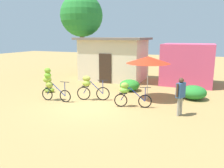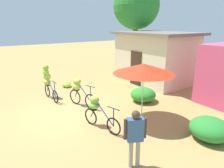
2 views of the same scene
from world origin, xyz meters
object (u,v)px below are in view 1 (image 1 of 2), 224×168
shop_pink (188,64)px  bicycle_near_pile (89,86)px  banana_pile_on_ground (49,90)px  person_vendor (181,93)px  building_low (114,58)px  bicycle_center_loaded (128,93)px  market_umbrella (148,60)px  tree_behind_building (82,16)px  bicycle_leftmost (50,82)px

shop_pink → bicycle_near_pile: bearing=-124.7°
banana_pile_on_ground → person_vendor: (7.37, -1.12, 0.81)m
building_low → shop_pink: building_low is taller
shop_pink → bicycle_center_loaded: shop_pink is taller
building_low → market_umbrella: size_ratio=2.22×
shop_pink → market_umbrella: size_ratio=1.46×
shop_pink → tree_behind_building: 9.20m
building_low → bicycle_leftmost: size_ratio=2.95×
building_low → bicycle_near_pile: building_low is taller
building_low → bicycle_near_pile: 5.83m
person_vendor → banana_pile_on_ground: bearing=171.3°
shop_pink → banana_pile_on_ground: shop_pink is taller
bicycle_near_pile → building_low: bearing=100.2°
bicycle_leftmost → person_vendor: bearing=2.3°
market_umbrella → bicycle_leftmost: market_umbrella is taller
person_vendor → building_low: bearing=131.1°
building_low → bicycle_near_pile: size_ratio=3.08×
market_umbrella → banana_pile_on_ground: bearing=-171.8°
bicycle_leftmost → banana_pile_on_ground: (-1.18, 1.37, -0.80)m
tree_behind_building → bicycle_center_loaded: size_ratio=3.94×
market_umbrella → person_vendor: bearing=-46.4°
bicycle_leftmost → banana_pile_on_ground: size_ratio=2.16×
bicycle_near_pile → person_vendor: bearing=-7.5°
shop_pink → bicycle_center_loaded: size_ratio=1.93×
tree_behind_building → person_vendor: 12.16m
bicycle_near_pile → banana_pile_on_ground: bearing=169.6°
building_low → market_umbrella: (3.64, -4.35, 0.46)m
tree_behind_building → bicycle_center_loaded: bearing=-48.1°
bicycle_leftmost → bicycle_center_loaded: 3.91m
person_vendor → bicycle_near_pile: bearing=172.5°
bicycle_near_pile → person_vendor: (4.45, -0.59, 0.21)m
shop_pink → market_umbrella: 4.93m
banana_pile_on_ground → bicycle_leftmost: bearing=-49.2°
shop_pink → person_vendor: size_ratio=2.06×
shop_pink → banana_pile_on_ground: size_ratio=4.19×
banana_pile_on_ground → person_vendor: size_ratio=0.49×
market_umbrella → bicycle_center_loaded: bearing=-106.4°
bicycle_center_loaded → person_vendor: 2.34m
bicycle_leftmost → building_low: bearing=83.7°
market_umbrella → tree_behind_building: bearing=141.4°
market_umbrella → bicycle_center_loaded: size_ratio=1.32×
market_umbrella → person_vendor: (1.82, -1.92, -1.06)m
bicycle_leftmost → bicycle_near_pile: size_ratio=1.04×
bicycle_near_pile → market_umbrella: bearing=26.9°
shop_pink → market_umbrella: shop_pink is taller
shop_pink → bicycle_leftmost: bearing=-130.8°
shop_pink → market_umbrella: (-1.52, -4.65, 0.67)m
building_low → tree_behind_building: (-3.33, 1.22, 3.22)m
banana_pile_on_ground → bicycle_near_pile: bearing=-10.4°
shop_pink → banana_pile_on_ground: 8.99m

